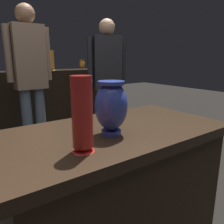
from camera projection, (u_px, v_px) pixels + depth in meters
display_plinth at (113, 196)px, 1.23m from camera, size 1.20×0.64×0.80m
back_display_shelf at (16, 109)px, 2.94m from camera, size 2.60×0.40×0.99m
vase_centerpiece at (111, 106)px, 1.01m from camera, size 0.15×0.15×0.25m
vase_tall_behind at (82, 115)px, 0.83m from camera, size 0.09×0.09×0.29m
shelf_vase_far_right at (82, 64)px, 3.44m from camera, size 0.09×0.09×0.14m
shelf_vase_right at (51, 61)px, 3.08m from camera, size 0.10×0.10×0.27m
shelf_vase_center at (11, 65)px, 2.85m from camera, size 0.12×0.12×0.10m
visitor_center_back at (30, 73)px, 2.35m from camera, size 0.47×0.19×1.69m
visitor_near_right at (107, 77)px, 2.64m from camera, size 0.44×0.28×1.59m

